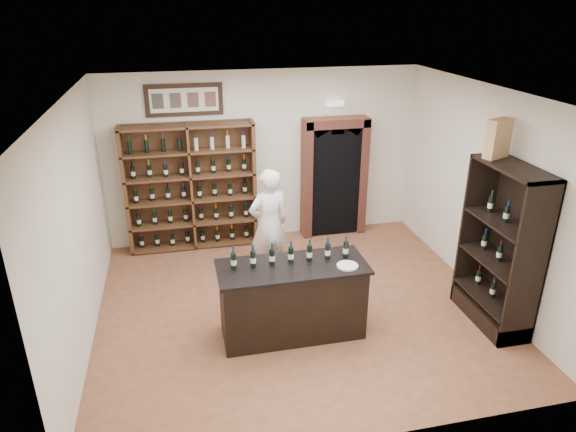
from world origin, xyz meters
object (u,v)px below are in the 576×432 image
(wine_shelf, at_px, (191,187))
(side_cabinet, at_px, (499,271))
(wine_crate, at_px, (498,139))
(counter_bottle_0, at_px, (234,261))
(tasting_counter, at_px, (292,300))
(shopkeeper, at_px, (269,225))

(wine_shelf, xyz_separation_m, side_cabinet, (3.82, -3.23, -0.35))
(wine_crate, bearing_deg, counter_bottle_0, 158.47)
(tasting_counter, relative_size, counter_bottle_0, 6.27)
(side_cabinet, distance_m, wine_crate, 1.74)
(side_cabinet, relative_size, wine_crate, 4.43)
(counter_bottle_0, xyz_separation_m, wine_crate, (3.38, -0.00, 1.34))
(tasting_counter, bearing_deg, wine_crate, 1.68)
(wine_shelf, relative_size, shopkeeper, 1.24)
(tasting_counter, relative_size, side_cabinet, 0.85)
(tasting_counter, xyz_separation_m, side_cabinet, (2.72, -0.30, 0.26))
(wine_shelf, height_order, tasting_counter, wine_shelf)
(tasting_counter, distance_m, counter_bottle_0, 0.95)
(wine_shelf, distance_m, shopkeeper, 1.78)
(wine_crate, bearing_deg, wine_shelf, 121.31)
(wine_shelf, bearing_deg, side_cabinet, -40.21)
(shopkeeper, bearing_deg, side_cabinet, 130.68)
(counter_bottle_0, distance_m, wine_crate, 3.64)
(side_cabinet, xyz_separation_m, shopkeeper, (-2.74, 1.84, 0.13))
(wine_shelf, distance_m, tasting_counter, 3.19)
(tasting_counter, bearing_deg, counter_bottle_0, 173.63)
(wine_shelf, relative_size, counter_bottle_0, 7.33)
(counter_bottle_0, bearing_deg, side_cabinet, -6.30)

